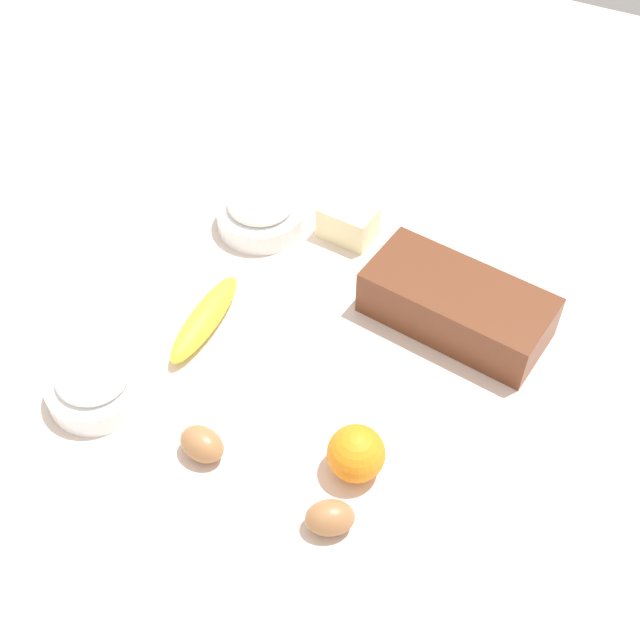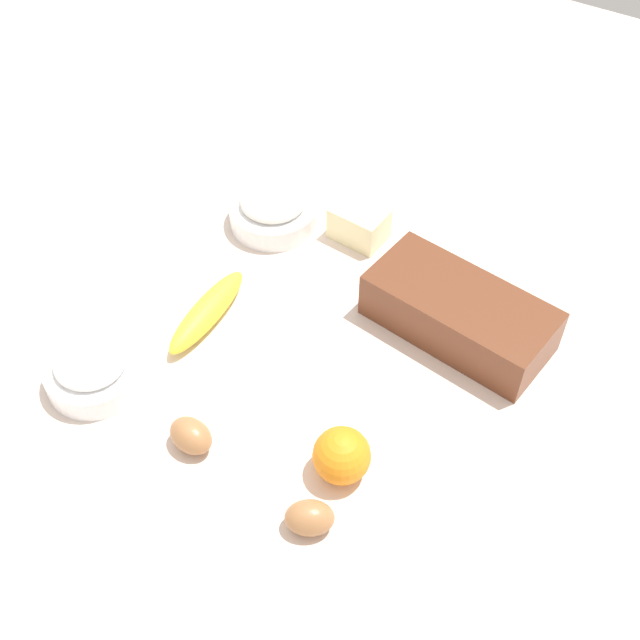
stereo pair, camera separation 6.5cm
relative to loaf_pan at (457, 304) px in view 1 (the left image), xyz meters
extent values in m
cube|color=beige|center=(-0.17, -0.12, -0.05)|extent=(2.40, 2.40, 0.02)
cube|color=brown|center=(0.00, 0.00, 0.00)|extent=(0.29, 0.16, 0.08)
cube|color=black|center=(0.00, 0.00, 0.00)|extent=(0.28, 0.15, 0.07)
cylinder|color=white|center=(-0.38, 0.06, -0.02)|extent=(0.15, 0.15, 0.04)
torus|color=white|center=(-0.38, 0.06, 0.00)|extent=(0.15, 0.15, 0.01)
ellipsoid|color=white|center=(-0.38, 0.06, 0.01)|extent=(0.11, 0.11, 0.04)
cylinder|color=white|center=(-0.40, -0.36, -0.02)|extent=(0.14, 0.14, 0.04)
torus|color=white|center=(-0.40, -0.36, -0.01)|extent=(0.14, 0.14, 0.01)
ellipsoid|color=white|center=(-0.40, -0.36, 0.01)|extent=(0.10, 0.10, 0.04)
ellipsoid|color=yellow|center=(-0.34, -0.18, -0.02)|extent=(0.05, 0.19, 0.04)
sphere|color=orange|center=(-0.02, -0.31, 0.00)|extent=(0.08, 0.08, 0.08)
cube|color=#F4EDB2|center=(-0.23, 0.10, -0.01)|extent=(0.09, 0.07, 0.06)
ellipsoid|color=#A26C41|center=(-0.02, -0.40, -0.02)|extent=(0.08, 0.07, 0.05)
ellipsoid|color=#A56F43|center=(-0.22, -0.38, -0.02)|extent=(0.07, 0.05, 0.05)
camera|label=1|loc=(0.19, -0.84, 0.91)|focal=45.92mm
camera|label=2|loc=(0.25, -0.80, 0.91)|focal=45.92mm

